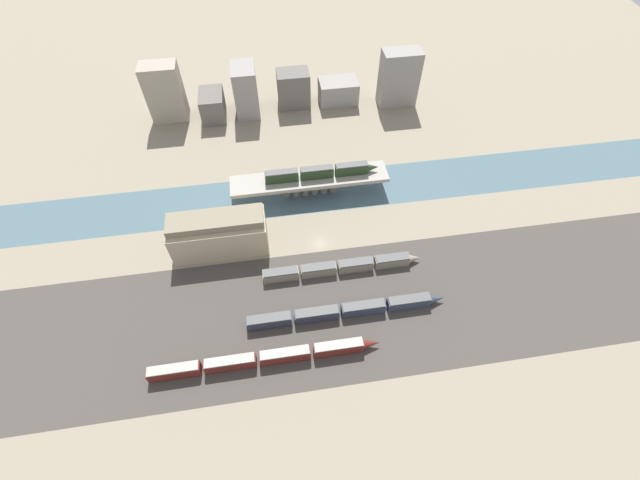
{
  "coord_description": "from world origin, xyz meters",
  "views": [
    {
      "loc": [
        -12.21,
        -80.67,
        105.73
      ],
      "look_at": [
        0.0,
        -0.67,
        2.84
      ],
      "focal_mm": 24.0,
      "sensor_mm": 36.0,
      "label": 1
    }
  ],
  "objects_px": {
    "warehouse_building": "(219,233)",
    "train_yard_mid": "(346,311)",
    "train_yard_far": "(342,267)",
    "train_on_bridge": "(321,172)",
    "train_yard_near": "(263,358)"
  },
  "relations": [
    {
      "from": "train_on_bridge",
      "to": "warehouse_building",
      "type": "relative_size",
      "value": 1.33
    },
    {
      "from": "train_on_bridge",
      "to": "train_yard_mid",
      "type": "xyz_separation_m",
      "value": [
        -0.42,
        -47.93,
        -7.19
      ]
    },
    {
      "from": "warehouse_building",
      "to": "train_yard_mid",
      "type": "bearing_deg",
      "value": -41.01
    },
    {
      "from": "train_yard_far",
      "to": "warehouse_building",
      "type": "distance_m",
      "value": 38.13
    },
    {
      "from": "warehouse_building",
      "to": "train_yard_far",
      "type": "bearing_deg",
      "value": -22.56
    },
    {
      "from": "train_yard_mid",
      "to": "train_yard_far",
      "type": "xyz_separation_m",
      "value": [
        1.59,
        14.49,
        -0.07
      ]
    },
    {
      "from": "train_yard_far",
      "to": "warehouse_building",
      "type": "height_order",
      "value": "warehouse_building"
    },
    {
      "from": "train_yard_near",
      "to": "train_yard_far",
      "type": "relative_size",
      "value": 1.25
    },
    {
      "from": "train_yard_near",
      "to": "train_yard_far",
      "type": "height_order",
      "value": "train_yard_near"
    },
    {
      "from": "train_on_bridge",
      "to": "train_yard_far",
      "type": "relative_size",
      "value": 0.8
    },
    {
      "from": "train_on_bridge",
      "to": "warehouse_building",
      "type": "xyz_separation_m",
      "value": [
        -33.77,
        -18.92,
        -2.61
      ]
    },
    {
      "from": "train_on_bridge",
      "to": "train_yard_near",
      "type": "relative_size",
      "value": 0.64
    },
    {
      "from": "train_on_bridge",
      "to": "train_yard_mid",
      "type": "distance_m",
      "value": 48.47
    },
    {
      "from": "train_yard_mid",
      "to": "train_yard_far",
      "type": "height_order",
      "value": "train_yard_mid"
    },
    {
      "from": "warehouse_building",
      "to": "train_yard_near",
      "type": "bearing_deg",
      "value": -75.57
    }
  ]
}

